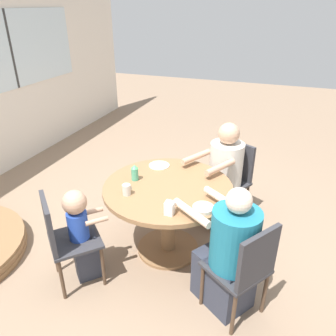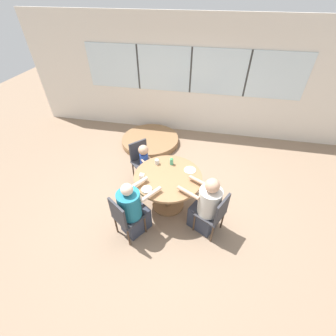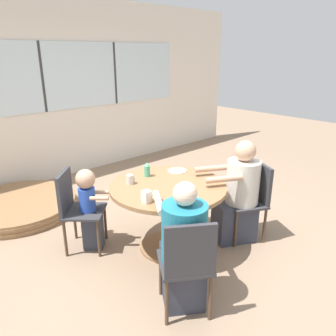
{
  "view_description": "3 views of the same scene",
  "coord_description": "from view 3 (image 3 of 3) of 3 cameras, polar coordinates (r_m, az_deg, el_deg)",
  "views": [
    {
      "loc": [
        -2.4,
        -0.88,
        2.2
      ],
      "look_at": [
        0.0,
        0.0,
        0.91
      ],
      "focal_mm": 35.0,
      "sensor_mm": 36.0,
      "label": 1
    },
    {
      "loc": [
        0.55,
        -2.77,
        3.31
      ],
      "look_at": [
        0.0,
        0.0,
        0.91
      ],
      "focal_mm": 24.0,
      "sensor_mm": 36.0,
      "label": 2
    },
    {
      "loc": [
        -2.05,
        -2.22,
        1.99
      ],
      "look_at": [
        0.0,
        0.0,
        0.91
      ],
      "focal_mm": 35.0,
      "sensor_mm": 36.0,
      "label": 3
    }
  ],
  "objects": [
    {
      "name": "ground_plane",
      "position": [
        3.62,
        0.0,
        -13.66
      ],
      "size": [
        16.0,
        16.0,
        0.0
      ],
      "primitive_type": "plane",
      "color": "#8C725B"
    },
    {
      "name": "wall_back_with_windows",
      "position": [
        5.47,
        -20.97,
        12.39
      ],
      "size": [
        8.4,
        0.08,
        2.8
      ],
      "color": "silver",
      "rests_on": "ground_plane"
    },
    {
      "name": "dining_table",
      "position": [
        3.35,
        0.0,
        -5.75
      ],
      "size": [
        1.17,
        1.17,
        0.73
      ],
      "color": "olive",
      "rests_on": "ground_plane"
    },
    {
      "name": "chair_for_woman_green_shirt",
      "position": [
        2.55,
        3.41,
        -15.76
      ],
      "size": [
        0.56,
        0.56,
        0.86
      ],
      "rotation": [
        0.0,
        0.0,
        -0.59
      ],
      "color": "#333338",
      "rests_on": "ground_plane"
    },
    {
      "name": "chair_for_man_blue_shirt",
      "position": [
        3.71,
        14.54,
        -4.52
      ],
      "size": [
        0.54,
        0.54,
        0.86
      ],
      "rotation": [
        0.0,
        0.0,
        1.08
      ],
      "color": "#333338",
      "rests_on": "ground_plane"
    },
    {
      "name": "chair_for_toddler",
      "position": [
        3.51,
        -15.93,
        -6.03
      ],
      "size": [
        0.57,
        0.57,
        0.86
      ],
      "rotation": [
        0.0,
        0.0,
        -2.33
      ],
      "color": "#333338",
      "rests_on": "ground_plane"
    },
    {
      "name": "person_woman_green_shirt",
      "position": [
        2.71,
        2.62,
        -14.22
      ],
      "size": [
        0.65,
        0.73,
        1.09
      ],
      "rotation": [
        0.0,
        0.0,
        -0.59
      ],
      "color": "#333847",
      "rests_on": "ground_plane"
    },
    {
      "name": "person_man_blue_shirt",
      "position": [
        3.63,
        12.17,
        -4.99
      ],
      "size": [
        0.72,
        0.6,
        1.13
      ],
      "rotation": [
        0.0,
        0.0,
        1.08
      ],
      "color": "#333847",
      "rests_on": "ground_plane"
    },
    {
      "name": "person_toddler",
      "position": [
        3.49,
        -13.48,
        -6.78
      ],
      "size": [
        0.34,
        0.33,
        0.89
      ],
      "rotation": [
        0.0,
        0.0,
        -2.33
      ],
      "color": "#333847",
      "rests_on": "ground_plane"
    },
    {
      "name": "coffee_mug",
      "position": [
        3.31,
        -6.61,
        -1.98
      ],
      "size": [
        0.08,
        0.07,
        0.1
      ],
      "color": "beige",
      "rests_on": "dining_table"
    },
    {
      "name": "sippy_cup",
      "position": [
        3.48,
        -3.59,
        -0.22
      ],
      "size": [
        0.07,
        0.07,
        0.16
      ],
      "color": "#4CA57F",
      "rests_on": "dining_table"
    },
    {
      "name": "milk_carton_small",
      "position": [
        2.9,
        -3.77,
        -4.98
      ],
      "size": [
        0.07,
        0.07,
        0.11
      ],
      "color": "silver",
      "rests_on": "dining_table"
    },
    {
      "name": "bowl_white_shallow",
      "position": [
        2.84,
        1.49,
        -6.31
      ],
      "size": [
        0.17,
        0.17,
        0.03
      ],
      "color": "silver",
      "rests_on": "dining_table"
    },
    {
      "name": "plate_tortillas",
      "position": [
        3.65,
        1.64,
        -0.48
      ],
      "size": [
        0.21,
        0.21,
        0.01
      ],
      "color": "beige",
      "rests_on": "dining_table"
    },
    {
      "name": "folded_table_stack",
      "position": [
        4.75,
        -24.53,
        -6.01
      ],
      "size": [
        1.47,
        1.47,
        0.15
      ],
      "color": "olive",
      "rests_on": "ground_plane"
    }
  ]
}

